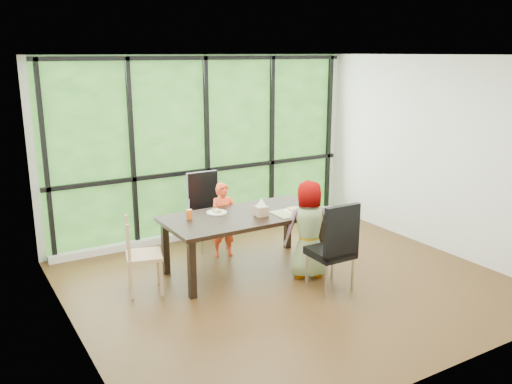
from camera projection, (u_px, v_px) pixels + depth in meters
ground at (288, 283)px, 6.56m from camera, size 5.00×5.00×0.00m
back_wall at (205, 147)px, 8.09m from camera, size 5.00×0.00×5.00m
foliage_backdrop at (206, 147)px, 8.08m from camera, size 4.80×0.02×2.65m
window_mullions at (207, 147)px, 8.04m from camera, size 4.80×0.06×2.65m
window_sill at (210, 230)px, 8.34m from camera, size 4.80×0.12×0.10m
dining_table at (245, 242)px, 6.87m from camera, size 2.10×1.10×0.75m
chair_window_leather at (208, 212)px, 7.62m from camera, size 0.47×0.47×1.08m
chair_interior_leather at (330, 246)px, 6.27m from camera, size 0.47×0.47×1.08m
chair_end_beech at (144, 255)px, 6.22m from camera, size 0.50×0.51×0.90m
child_toddler at (223, 220)px, 7.33m from camera, size 0.43×0.34×1.03m
child_older at (310, 229)px, 6.64m from camera, size 0.70×0.58×1.23m
placemat at (292, 212)px, 6.85m from camera, size 0.49×0.36×0.01m
plate_far at (217, 212)px, 6.82m from camera, size 0.26×0.26×0.02m
plate_near at (293, 211)px, 6.90m from camera, size 0.23×0.23×0.01m
orange_cup at (189, 214)px, 6.58m from camera, size 0.07×0.07×0.11m
green_cup at (310, 205)px, 6.93m from camera, size 0.09×0.09×0.14m
white_mug at (306, 200)px, 7.26m from camera, size 0.08×0.08×0.08m
tissue_box at (261, 211)px, 6.70m from camera, size 0.14×0.14×0.12m
crepe_rolls_far at (217, 210)px, 6.82m from camera, size 0.10×0.12×0.04m
crepe_rolls_near at (294, 209)px, 6.89m from camera, size 0.15×0.12×0.04m
straw_white at (189, 207)px, 6.56m from camera, size 0.01×0.04×0.20m
straw_pink at (310, 197)px, 6.90m from camera, size 0.01×0.04×0.20m
tissue at (261, 202)px, 6.67m from camera, size 0.12×0.12×0.11m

